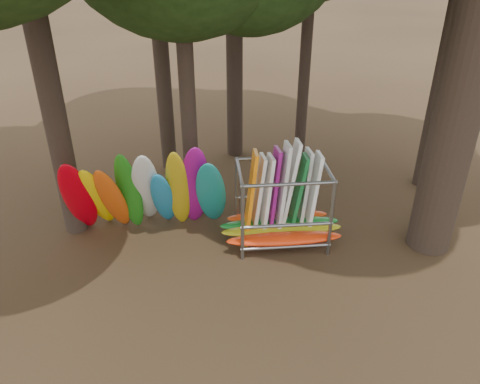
{
  "coord_description": "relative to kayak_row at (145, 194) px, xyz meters",
  "views": [
    {
      "loc": [
        -1.39,
        -9.01,
        7.23
      ],
      "look_at": [
        -0.4,
        1.5,
        1.4
      ],
      "focal_mm": 35.0,
      "sensor_mm": 36.0,
      "label": 1
    }
  ],
  "objects": [
    {
      "name": "ground",
      "position": [
        2.86,
        -1.79,
        -1.31
      ],
      "size": [
        120.0,
        120.0,
        0.0
      ],
      "primitive_type": "plane",
      "color": "#47331E",
      "rests_on": "ground"
    },
    {
      "name": "kayak_row",
      "position": [
        0.0,
        0.0,
        0.0
      ],
      "size": [
        4.3,
        2.2,
        3.01
      ],
      "color": "#CB000E",
      "rests_on": "ground"
    },
    {
      "name": "storage_rack",
      "position": [
        3.53,
        -0.51,
        -0.32
      ],
      "size": [
        3.24,
        1.63,
        2.73
      ],
      "color": "slate",
      "rests_on": "ground"
    }
  ]
}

